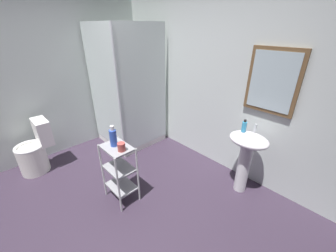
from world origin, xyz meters
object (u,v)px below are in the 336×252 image
object	(u,v)px
pedestal_sink	(246,152)
shampoo_bottle_blue	(113,137)
hand_soap_bottle	(244,126)
rinse_cup	(121,147)
toilet	(35,151)
storage_cart	(119,169)
shower_stall	(129,119)

from	to	relation	value
pedestal_sink	shampoo_bottle_blue	distance (m)	1.57
hand_soap_bottle	pedestal_sink	bearing A→B (deg)	-13.74
pedestal_sink	rinse_cup	xyz separation A→B (m)	(-0.83, -1.20, 0.21)
shampoo_bottle_blue	rinse_cup	distance (m)	0.16
toilet	storage_cart	distance (m)	1.46
toilet	shampoo_bottle_blue	distance (m)	1.51
hand_soap_bottle	shower_stall	bearing A→B (deg)	-169.09
pedestal_sink	storage_cart	world-z (taller)	pedestal_sink
rinse_cup	pedestal_sink	bearing A→B (deg)	55.23
hand_soap_bottle	rinse_cup	world-z (taller)	hand_soap_bottle
pedestal_sink	rinse_cup	distance (m)	1.47
storage_cart	hand_soap_bottle	world-z (taller)	hand_soap_bottle
storage_cart	shampoo_bottle_blue	distance (m)	0.41
pedestal_sink	hand_soap_bottle	world-z (taller)	hand_soap_bottle
hand_soap_bottle	shampoo_bottle_blue	bearing A→B (deg)	-125.75
storage_cart	shampoo_bottle_blue	world-z (taller)	shampoo_bottle_blue
shower_stall	storage_cart	size ratio (longest dim) A/B	2.70
shower_stall	storage_cart	world-z (taller)	shower_stall
toilet	rinse_cup	size ratio (longest dim) A/B	8.28
pedestal_sink	rinse_cup	world-z (taller)	rinse_cup
hand_soap_bottle	storage_cart	bearing A→B (deg)	-124.57
storage_cart	shampoo_bottle_blue	bearing A→B (deg)	-174.14
pedestal_sink	rinse_cup	bearing A→B (deg)	-124.77
shower_stall	pedestal_sink	xyz separation A→B (m)	(2.01, 0.35, 0.12)
toilet	rinse_cup	distance (m)	1.62
storage_cart	rinse_cup	xyz separation A→B (m)	(0.10, 0.00, 0.35)
hand_soap_bottle	rinse_cup	distance (m)	1.43
pedestal_sink	hand_soap_bottle	xyz separation A→B (m)	(-0.09, 0.02, 0.30)
hand_soap_bottle	toilet	bearing A→B (deg)	-140.20
toilet	hand_soap_bottle	size ratio (longest dim) A/B	4.93
storage_cart	shampoo_bottle_blue	size ratio (longest dim) A/B	3.03
shampoo_bottle_blue	hand_soap_bottle	bearing A→B (deg)	54.25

